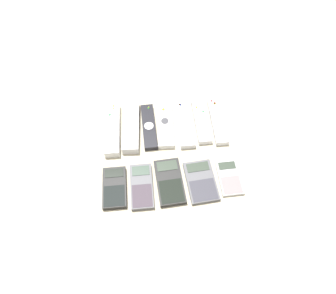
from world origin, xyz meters
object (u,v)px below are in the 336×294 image
(remote_1, at_px, (131,126))
(remote_3, at_px, (166,125))
(calculator_4, at_px, (229,178))
(calculator_1, at_px, (142,186))
(calculator_2, at_px, (170,182))
(remote_6, at_px, (217,119))
(remote_0, at_px, (113,129))
(remote_4, at_px, (185,123))
(calculator_3, at_px, (201,181))
(remote_2, at_px, (149,127))
(remote_5, at_px, (201,121))
(calculator_0, at_px, (115,188))

(remote_1, distance_m, remote_3, 0.12)
(calculator_4, bearing_deg, calculator_1, 179.79)
(calculator_1, xyz_separation_m, calculator_2, (0.08, 0.01, 0.00))
(remote_6, height_order, calculator_2, remote_6)
(calculator_2, bearing_deg, remote_0, 125.62)
(remote_4, relative_size, calculator_3, 1.36)
(remote_1, relative_size, remote_6, 1.00)
(remote_0, relative_size, remote_2, 1.16)
(remote_6, bearing_deg, remote_5, -175.58)
(remote_5, relative_size, calculator_2, 1.15)
(remote_6, bearing_deg, calculator_1, -139.56)
(remote_0, bearing_deg, calculator_4, -29.73)
(remote_3, height_order, calculator_3, remote_3)
(remote_3, distance_m, calculator_3, 0.23)
(remote_6, distance_m, calculator_4, 0.22)
(calculator_1, relative_size, calculator_3, 1.02)
(calculator_3, bearing_deg, remote_5, 76.78)
(remote_2, height_order, calculator_1, remote_2)
(remote_0, height_order, calculator_2, remote_0)
(remote_0, xyz_separation_m, remote_4, (0.24, 0.00, -0.00))
(remote_3, relative_size, calculator_3, 1.28)
(remote_1, distance_m, remote_2, 0.06)
(remote_3, relative_size, calculator_4, 1.56)
(remote_1, relative_size, calculator_1, 1.40)
(remote_2, distance_m, calculator_4, 0.31)
(remote_4, bearing_deg, calculator_4, -62.83)
(remote_1, distance_m, remote_6, 0.28)
(remote_0, bearing_deg, remote_1, 6.36)
(calculator_1, bearing_deg, remote_0, 111.45)
(remote_6, bearing_deg, remote_4, -176.33)
(remote_1, distance_m, remote_5, 0.23)
(remote_0, xyz_separation_m, remote_5, (0.29, 0.00, -0.00))
(remote_5, bearing_deg, calculator_0, -143.43)
(remote_5, distance_m, calculator_1, 0.30)
(remote_2, relative_size, calculator_3, 1.25)
(remote_3, bearing_deg, calculator_4, -48.91)
(remote_4, bearing_deg, remote_0, -179.09)
(remote_4, bearing_deg, remote_3, -179.91)
(remote_1, bearing_deg, remote_3, 2.59)
(remote_3, bearing_deg, calculator_2, -90.21)
(remote_3, xyz_separation_m, remote_6, (0.17, 0.01, -0.00))
(calculator_2, bearing_deg, calculator_4, -4.13)
(remote_5, height_order, calculator_3, remote_5)
(remote_2, height_order, calculator_2, remote_2)
(remote_4, distance_m, calculator_4, 0.24)
(remote_1, bearing_deg, calculator_2, -59.93)
(calculator_1, height_order, calculator_3, calculator_1)
(calculator_2, bearing_deg, remote_4, 68.13)
(calculator_2, bearing_deg, calculator_3, -7.62)
(calculator_1, bearing_deg, calculator_4, 1.00)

